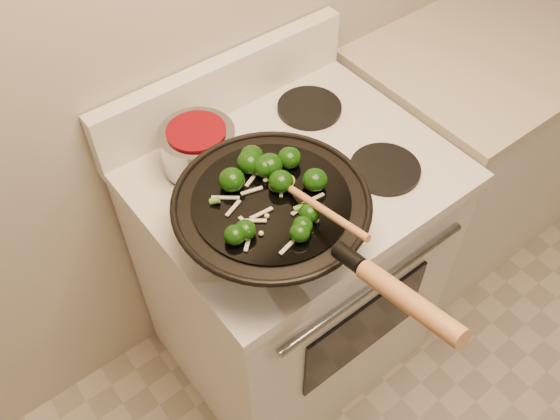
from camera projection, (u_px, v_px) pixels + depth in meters
stove at (290, 268)px, 1.85m from camera, size 0.78×0.67×1.08m
counter_unit at (468, 147)px, 2.23m from camera, size 0.89×0.62×0.91m
wok at (273, 218)px, 1.29m from camera, size 0.43×0.71×0.27m
stirfry at (270, 182)px, 1.26m from camera, size 0.27×0.28×0.05m
wooden_spoon at (304, 197)px, 1.22m from camera, size 0.06×0.28×0.08m
saucepan at (198, 147)px, 1.46m from camera, size 0.19×0.29×0.11m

